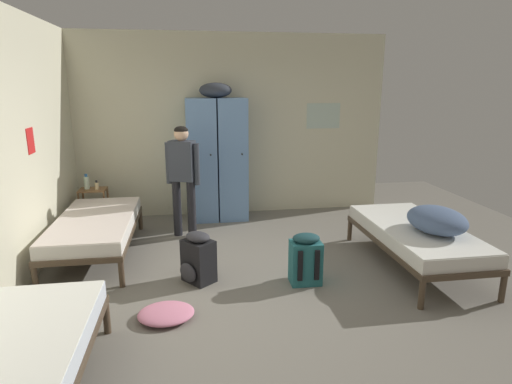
# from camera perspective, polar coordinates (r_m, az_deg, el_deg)

# --- Properties ---
(ground_plane) EXTENTS (8.63, 8.63, 0.00)m
(ground_plane) POSITION_cam_1_polar(r_m,az_deg,el_deg) (4.56, 0.53, -12.48)
(ground_plane) COLOR slate
(room_backdrop) EXTENTS (4.90, 5.45, 2.81)m
(room_backdrop) POSITION_cam_1_polar(r_m,az_deg,el_deg) (5.39, -15.26, 6.86)
(room_backdrop) COLOR beige
(room_backdrop) RESTS_ON ground_plane
(locker_bank) EXTENTS (0.90, 0.55, 2.07)m
(locker_bank) POSITION_cam_1_polar(r_m,az_deg,el_deg) (6.54, -5.23, 4.67)
(locker_bank) COLOR #6B93C6
(locker_bank) RESTS_ON ground_plane
(shelf_unit) EXTENTS (0.38, 0.30, 0.57)m
(shelf_unit) POSITION_cam_1_polar(r_m,az_deg,el_deg) (6.68, -20.81, -1.49)
(shelf_unit) COLOR brown
(shelf_unit) RESTS_ON ground_plane
(bed_right) EXTENTS (0.90, 1.90, 0.49)m
(bed_right) POSITION_cam_1_polar(r_m,az_deg,el_deg) (5.22, 20.53, -5.38)
(bed_right) COLOR #473828
(bed_right) RESTS_ON ground_plane
(bed_left_front) EXTENTS (0.90, 1.90, 0.49)m
(bed_left_front) POSITION_cam_1_polar(r_m,az_deg,el_deg) (3.19, -30.64, -19.55)
(bed_left_front) COLOR #473828
(bed_left_front) RESTS_ON ground_plane
(bed_left_rear) EXTENTS (0.90, 1.90, 0.49)m
(bed_left_rear) POSITION_cam_1_polar(r_m,az_deg,el_deg) (5.54, -20.65, -4.25)
(bed_left_rear) COLOR #473828
(bed_left_rear) RESTS_ON ground_plane
(bedding_heap) EXTENTS (0.58, 0.73, 0.27)m
(bedding_heap) POSITION_cam_1_polar(r_m,az_deg,el_deg) (5.01, 23.01, -3.45)
(bedding_heap) COLOR slate
(bedding_heap) RESTS_ON bed_right
(person_traveler) EXTENTS (0.45, 0.30, 1.52)m
(person_traveler) POSITION_cam_1_polar(r_m,az_deg,el_deg) (5.81, -9.75, 2.75)
(person_traveler) COLOR black
(person_traveler) RESTS_ON ground_plane
(water_bottle) EXTENTS (0.08, 0.08, 0.22)m
(water_bottle) POSITION_cam_1_polar(r_m,az_deg,el_deg) (6.64, -21.70, 1.21)
(water_bottle) COLOR silver
(water_bottle) RESTS_ON shelf_unit
(lotion_bottle) EXTENTS (0.06, 0.06, 0.13)m
(lotion_bottle) POSITION_cam_1_polar(r_m,az_deg,el_deg) (6.56, -20.50, 0.80)
(lotion_bottle) COLOR beige
(lotion_bottle) RESTS_ON shelf_unit
(backpack_teal) EXTENTS (0.33, 0.34, 0.55)m
(backpack_teal) POSITION_cam_1_polar(r_m,az_deg,el_deg) (4.57, 6.60, -8.93)
(backpack_teal) COLOR #23666B
(backpack_teal) RESTS_ON ground_plane
(backpack_black) EXTENTS (0.42, 0.41, 0.55)m
(backpack_black) POSITION_cam_1_polar(r_m,az_deg,el_deg) (4.61, -7.78, -8.80)
(backpack_black) COLOR black
(backpack_black) RESTS_ON ground_plane
(clothes_pile_pink) EXTENTS (0.51, 0.44, 0.09)m
(clothes_pile_pink) POSITION_cam_1_polar(r_m,az_deg,el_deg) (4.07, -11.92, -15.59)
(clothes_pile_pink) COLOR pink
(clothes_pile_pink) RESTS_ON ground_plane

